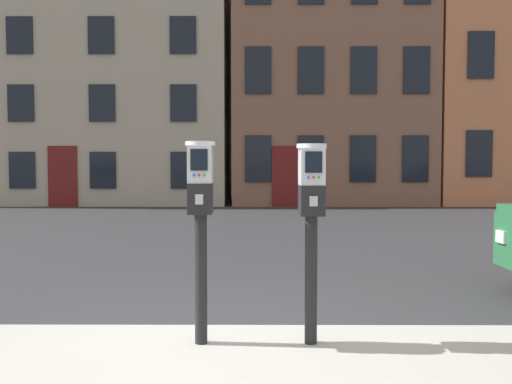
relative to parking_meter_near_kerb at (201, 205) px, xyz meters
name	(u,v)px	position (x,y,z in m)	size (l,w,h in m)	color
ground_plane	(232,350)	(0.21, 0.26, -1.15)	(160.00, 160.00, 0.00)	#28282B
parking_meter_near_kerb	(201,205)	(0.00, 0.00, 0.00)	(0.22, 0.26, 1.46)	black
parking_meter_twin_adjacent	(311,207)	(0.79, 0.00, -0.01)	(0.22, 0.26, 1.44)	black
townhouse_brick_corner	(122,84)	(-4.96, 17.93, 3.46)	(8.37, 5.74, 9.20)	#9E9384
townhouse_brownstone	(328,46)	(3.09, 17.73, 4.90)	(7.21, 5.33, 12.08)	brown
townhouse_green_painted	(512,31)	(10.37, 18.12, 5.55)	(7.17, 6.10, 13.38)	#B7704C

